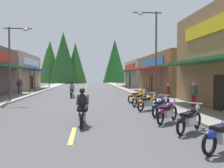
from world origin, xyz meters
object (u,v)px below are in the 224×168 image
(streetlamp_right, at_px, (152,44))
(pedestrian_browsing, at_px, (194,93))
(rider_cruising_lead, at_px, (82,110))
(pedestrian_strolling, at_px, (21,86))
(motorcycle_parked_right_0, at_px, (224,133))
(motorcycle_parked_right_2, at_px, (167,111))
(motorcycle_parked_right_1, at_px, (189,119))
(streetlamp_left, at_px, (14,53))
(rider_cruising_trailing, at_px, (72,91))
(motorcycle_parked_right_4, at_px, (147,102))
(motorcycle_parked_right_5, at_px, (139,99))
(pedestrian_waiting, at_px, (168,93))
(pedestrian_by_shop, at_px, (19,86))
(motorcycle_parked_right_3, at_px, (160,106))
(motorcycle_parked_right_6, at_px, (137,96))

(streetlamp_right, distance_m, pedestrian_browsing, 5.18)
(rider_cruising_lead, relative_size, pedestrian_strolling, 1.26)
(motorcycle_parked_right_0, height_order, motorcycle_parked_right_2, same)
(motorcycle_parked_right_1, bearing_deg, pedestrian_strolling, 77.69)
(streetlamp_left, relative_size, rider_cruising_trailing, 2.74)
(rider_cruising_lead, bearing_deg, pedestrian_browsing, -56.09)
(streetlamp_left, relative_size, pedestrian_strolling, 3.44)
(streetlamp_right, distance_m, motorcycle_parked_right_1, 10.18)
(motorcycle_parked_right_4, bearing_deg, pedestrian_browsing, -39.70)
(motorcycle_parked_right_5, relative_size, pedestrian_strolling, 1.03)
(motorcycle_parked_right_0, xyz_separation_m, rider_cruising_lead, (-3.99, 3.79, 0.17))
(motorcycle_parked_right_4, relative_size, pedestrian_waiting, 1.05)
(pedestrian_by_shop, bearing_deg, rider_cruising_lead, -5.18)
(motorcycle_parked_right_3, height_order, motorcycle_parked_right_4, same)
(motorcycle_parked_right_2, xyz_separation_m, motorcycle_parked_right_6, (0.24, 7.88, 0.00))
(motorcycle_parked_right_4, xyz_separation_m, rider_cruising_trailing, (-5.11, 8.64, 0.17))
(streetlamp_left, bearing_deg, streetlamp_right, -8.67)
(streetlamp_right, relative_size, pedestrian_waiting, 4.48)
(streetlamp_left, xyz_separation_m, pedestrian_browsing, (12.34, -5.08, -2.86))
(pedestrian_by_shop, xyz_separation_m, pedestrian_strolling, (0.15, -0.08, -0.03))
(pedestrian_by_shop, xyz_separation_m, pedestrian_waiting, (12.62, -10.39, -0.14))
(motorcycle_parked_right_1, distance_m, motorcycle_parked_right_6, 9.71)
(motorcycle_parked_right_0, distance_m, motorcycle_parked_right_3, 5.91)
(motorcycle_parked_right_4, relative_size, pedestrian_by_shop, 0.92)
(motorcycle_parked_right_2, relative_size, motorcycle_parked_right_5, 0.95)
(pedestrian_browsing, bearing_deg, rider_cruising_trailing, -74.92)
(rider_cruising_trailing, bearing_deg, motorcycle_parked_right_1, -155.89)
(motorcycle_parked_right_2, bearing_deg, rider_cruising_lead, 135.42)
(streetlamp_right, height_order, pedestrian_browsing, streetlamp_right)
(motorcycle_parked_right_1, xyz_separation_m, rider_cruising_trailing, (-5.29, 14.29, 0.17))
(rider_cruising_lead, bearing_deg, motorcycle_parked_right_3, -60.44)
(motorcycle_parked_right_1, bearing_deg, motorcycle_parked_right_2, 52.64)
(motorcycle_parked_right_3, xyz_separation_m, motorcycle_parked_right_5, (-0.26, 4.06, 0.00))
(pedestrian_waiting, bearing_deg, rider_cruising_lead, 77.96)
(pedestrian_strolling, bearing_deg, pedestrian_by_shop, 172.41)
(streetlamp_right, xyz_separation_m, pedestrian_waiting, (0.54, -2.17, -3.55))
(motorcycle_parked_right_5, bearing_deg, pedestrian_browsing, -84.36)
(streetlamp_right, distance_m, motorcycle_parked_right_4, 5.53)
(motorcycle_parked_right_2, bearing_deg, motorcycle_parked_right_4, 40.70)
(motorcycle_parked_right_2, bearing_deg, motorcycle_parked_right_6, 39.48)
(rider_cruising_trailing, relative_size, pedestrian_browsing, 1.25)
(pedestrian_by_shop, xyz_separation_m, pedestrian_browsing, (13.83, -11.69, -0.03))
(motorcycle_parked_right_5, distance_m, pedestrian_waiting, 1.98)
(motorcycle_parked_right_4, height_order, pedestrian_browsing, pedestrian_browsing)
(motorcycle_parked_right_3, relative_size, pedestrian_browsing, 1.02)
(motorcycle_parked_right_6, xyz_separation_m, pedestrian_browsing, (2.79, -3.86, 0.50))
(motorcycle_parked_right_0, height_order, motorcycle_parked_right_1, same)
(motorcycle_parked_right_5, xyz_separation_m, pedestrian_browsing, (3.06, -1.88, 0.50))
(motorcycle_parked_right_5, bearing_deg, motorcycle_parked_right_0, -141.16)
(rider_cruising_lead, height_order, rider_cruising_trailing, same)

